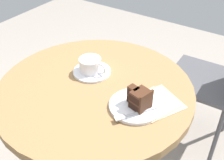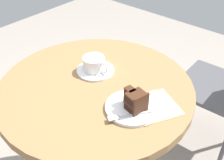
# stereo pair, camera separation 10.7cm
# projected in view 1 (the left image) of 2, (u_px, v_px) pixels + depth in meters

# --- Properties ---
(cafe_table) EXTENTS (0.78, 0.78, 0.71)m
(cafe_table) POSITION_uv_depth(u_px,v_px,m) (96.00, 108.00, 1.17)
(cafe_table) COLOR olive
(cafe_table) RESTS_ON ground
(saucer) EXTENTS (0.16, 0.16, 0.01)m
(saucer) POSITION_uv_depth(u_px,v_px,m) (92.00, 72.00, 1.18)
(saucer) COLOR white
(saucer) RESTS_ON cafe_table
(coffee_cup) EXTENTS (0.12, 0.09, 0.06)m
(coffee_cup) POSITION_uv_depth(u_px,v_px,m) (91.00, 65.00, 1.16)
(coffee_cup) COLOR white
(coffee_cup) RESTS_ON saucer
(teaspoon) EXTENTS (0.09, 0.05, 0.00)m
(teaspoon) POSITION_uv_depth(u_px,v_px,m) (100.00, 64.00, 1.21)
(teaspoon) COLOR #B7B7BC
(teaspoon) RESTS_ON saucer
(cake_plate) EXTENTS (0.19, 0.19, 0.01)m
(cake_plate) POSITION_uv_depth(u_px,v_px,m) (136.00, 106.00, 1.00)
(cake_plate) COLOR white
(cake_plate) RESTS_ON cafe_table
(cake_slice) EXTENTS (0.09, 0.08, 0.07)m
(cake_slice) POSITION_uv_depth(u_px,v_px,m) (140.00, 99.00, 0.97)
(cake_slice) COLOR black
(cake_slice) RESTS_ON cake_plate
(fork) EXTENTS (0.10, 0.14, 0.00)m
(fork) POSITION_uv_depth(u_px,v_px,m) (131.00, 115.00, 0.95)
(fork) COLOR #B7B7BC
(fork) RESTS_ON cake_plate
(napkin) EXTENTS (0.21, 0.21, 0.00)m
(napkin) POSITION_uv_depth(u_px,v_px,m) (155.00, 103.00, 1.02)
(napkin) COLOR tan
(napkin) RESTS_ON cafe_table
(cafe_chair) EXTENTS (0.39, 0.39, 0.85)m
(cafe_chair) POSITION_uv_depth(u_px,v_px,m) (221.00, 76.00, 1.50)
(cafe_chair) COLOR #4C4C51
(cafe_chair) RESTS_ON ground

